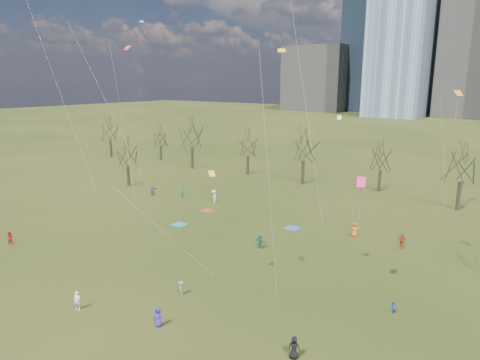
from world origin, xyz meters
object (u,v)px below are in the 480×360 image
Objects in this scene: blanket_teal at (179,225)px; person_2 at (10,238)px; person_1 at (77,301)px; person_0 at (158,317)px; blanket_crimson at (208,210)px; blanket_navy at (293,228)px.

blanket_teal is 1.02× the size of person_2.
person_2 reaches higher than person_1.
person_1 reaches higher than blanket_teal.
blanket_crimson is at bearing 111.52° from person_0.
blanket_navy is 26.40m from person_1.
blanket_teal is at bearing 7.08° from person_2.
blanket_crimson is at bearing 84.28° from person_1.
person_1 reaches higher than person_0.
person_1 is at bearing -174.68° from person_0.
blanket_teal is 22.20m from person_0.
blanket_teal is 18.32m from person_2.
blanket_teal and blanket_navy have the same top height.
person_2 is at bearing -112.55° from blanket_crimson.
person_0 is at bearing -7.37° from person_1.
blanket_teal and blanket_crimson have the same top height.
blanket_crimson is at bearing -177.94° from blanket_navy.
blanket_crimson is (-0.89, 6.52, 0.00)m from blanket_teal.
blanket_teal is 1.00× the size of blanket_navy.
person_0 is at bearing -53.91° from person_2.
blanket_navy is at bearing 84.38° from person_0.
blanket_navy is at bearing -4.30° from person_2.
blanket_teal is at bearing -149.58° from blanket_navy.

